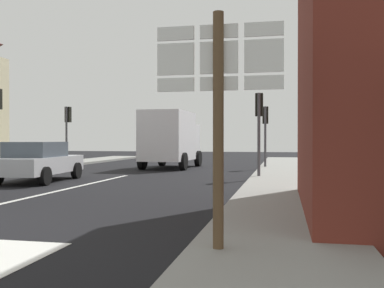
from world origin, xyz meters
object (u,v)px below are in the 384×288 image
(sedan_far, at_px, (39,161))
(traffic_light_far_left, at_px, (68,122))
(route_sign_post, at_px, (219,105))
(traffic_light_far_right, at_px, (265,123))
(delivery_truck, at_px, (171,138))
(traffic_light_near_right, at_px, (259,116))

(sedan_far, bearing_deg, traffic_light_far_left, 111.43)
(sedan_far, height_order, route_sign_post, route_sign_post)
(sedan_far, bearing_deg, traffic_light_far_right, 47.81)
(route_sign_post, height_order, traffic_light_far_left, traffic_light_far_left)
(delivery_truck, relative_size, traffic_light_far_right, 1.54)
(route_sign_post, xyz_separation_m, traffic_light_far_right, (-0.12, 17.76, 0.43))
(delivery_truck, bearing_deg, sedan_far, -108.48)
(sedan_far, relative_size, traffic_light_far_right, 1.31)
(sedan_far, height_order, delivery_truck, delivery_truck)
(traffic_light_far_left, bearing_deg, sedan_far, -68.57)
(sedan_far, relative_size, traffic_light_near_right, 1.28)
(route_sign_post, relative_size, traffic_light_near_right, 0.95)
(sedan_far, height_order, traffic_light_far_left, traffic_light_far_left)
(traffic_light_near_right, distance_m, traffic_light_far_left, 12.97)
(sedan_far, bearing_deg, route_sign_post, -48.35)
(traffic_light_near_right, xyz_separation_m, traffic_light_far_right, (0.00, 6.02, -0.06))
(route_sign_post, bearing_deg, traffic_light_near_right, 90.57)
(route_sign_post, relative_size, traffic_light_far_right, 0.97)
(route_sign_post, distance_m, traffic_light_near_right, 11.75)
(traffic_light_far_right, bearing_deg, traffic_light_near_right, -90.00)
(route_sign_post, bearing_deg, sedan_far, 131.65)
(traffic_light_near_right, xyz_separation_m, traffic_light_far_left, (-11.40, 6.18, 0.07))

